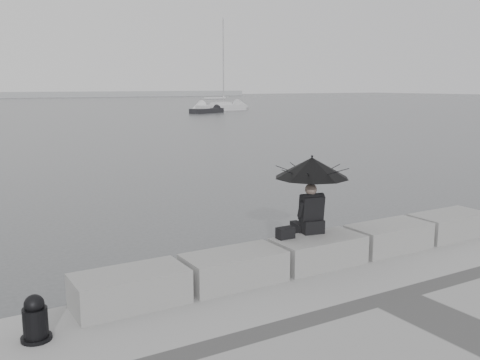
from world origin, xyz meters
TOP-DOWN VIEW (x-y plane):
  - ground at (0.00, 0.00)m, footprint 360.00×360.00m
  - stone_block_far_left at (-3.40, -0.45)m, footprint 1.60×0.80m
  - stone_block_left at (-1.70, -0.45)m, footprint 1.60×0.80m
  - stone_block_centre at (0.00, -0.45)m, footprint 1.60×0.80m
  - stone_block_right at (1.70, -0.45)m, footprint 1.60×0.80m
  - stone_block_far_right at (3.40, -0.45)m, footprint 1.60×0.80m
  - seated_person at (0.07, -0.13)m, footprint 1.31×1.31m
  - bag at (-0.54, -0.21)m, footprint 0.30×0.17m
  - mooring_bollard at (-4.75, -0.88)m, footprint 0.38×0.38m
  - sailboat_right at (31.05, 59.63)m, footprint 7.78×3.59m
  - small_motorboat at (26.11, 54.49)m, footprint 5.11×3.07m

SIDE VIEW (x-z plane):
  - ground at x=0.00m, z-range 0.00..0.00m
  - small_motorboat at x=26.11m, z-range -0.23..0.87m
  - sailboat_right at x=31.05m, z-range -5.92..6.98m
  - mooring_bollard at x=-4.75m, z-range 0.45..1.04m
  - stone_block_far_left at x=-3.40m, z-range 0.50..1.00m
  - stone_block_left at x=-1.70m, z-range 0.50..1.00m
  - stone_block_centre at x=0.00m, z-range 0.50..1.00m
  - stone_block_right at x=1.70m, z-range 0.50..1.00m
  - stone_block_far_right at x=3.40m, z-range 0.50..1.00m
  - bag at x=-0.54m, z-range 1.00..1.19m
  - seated_person at x=0.07m, z-range 1.34..2.73m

